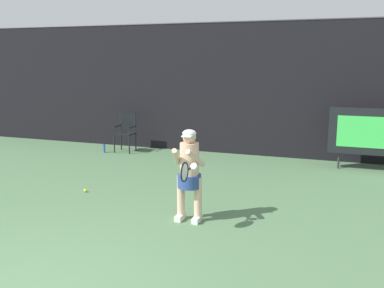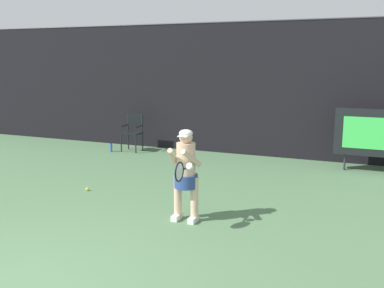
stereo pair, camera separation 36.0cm
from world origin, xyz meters
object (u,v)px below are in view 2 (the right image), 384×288
(scoreboard, at_px, (384,134))
(umpire_chair, at_px, (133,130))
(tennis_player, at_px, (186,171))
(tennis_ball_loose, at_px, (87,189))
(tennis_racket, at_px, (180,171))
(water_bottle, at_px, (111,148))

(scoreboard, bearing_deg, umpire_chair, 179.56)
(tennis_player, xyz_separation_m, tennis_ball_loose, (-2.51, 0.76, -0.81))
(tennis_player, bearing_deg, tennis_ball_loose, 163.25)
(tennis_player, bearing_deg, umpire_chair, 128.32)
(tennis_racket, relative_size, tennis_ball_loose, 8.85)
(tennis_ball_loose, bearing_deg, scoreboard, 34.24)
(water_bottle, height_order, tennis_ball_loose, water_bottle)
(water_bottle, bearing_deg, tennis_racket, -47.90)
(tennis_player, bearing_deg, tennis_racket, -76.59)
(umpire_chair, distance_m, water_bottle, 0.81)
(water_bottle, relative_size, tennis_player, 0.17)
(umpire_chair, distance_m, tennis_racket, 6.35)
(water_bottle, bearing_deg, umpire_chair, 36.86)
(tennis_player, relative_size, tennis_ball_loose, 22.55)
(umpire_chair, bearing_deg, water_bottle, -143.14)
(scoreboard, xyz_separation_m, water_bottle, (-7.21, -0.33, -0.82))
(scoreboard, relative_size, tennis_racket, 3.65)
(tennis_racket, bearing_deg, scoreboard, 77.95)
(scoreboard, bearing_deg, water_bottle, -177.35)
(umpire_chair, bearing_deg, tennis_ball_loose, -73.73)
(umpire_chair, relative_size, tennis_ball_loose, 15.88)
(umpire_chair, height_order, water_bottle, umpire_chair)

